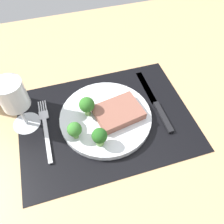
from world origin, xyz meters
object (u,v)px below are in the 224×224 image
object	(u,v)px
steak	(118,112)
wine_glass	(14,98)
knife	(156,104)
fork	(46,128)
plate	(106,117)

from	to	relation	value
steak	wine_glass	distance (cm)	24.81
knife	wine_glass	xyz separation A→B (cm)	(-34.45, 4.23, 9.64)
wine_glass	fork	bearing A→B (deg)	-36.77
wine_glass	knife	bearing A→B (deg)	-7.01
steak	wine_glass	world-z (taller)	wine_glass
plate	fork	xyz separation A→B (cm)	(-15.43, 1.42, -0.55)
steak	knife	xyz separation A→B (cm)	(11.38, 1.26, -2.34)
steak	fork	size ratio (longest dim) A/B	0.60
wine_glass	plate	bearing A→B (deg)	-13.46
plate	steak	world-z (taller)	steak
wine_glass	steak	bearing A→B (deg)	-13.39
steak	knife	bearing A→B (deg)	6.30
plate	steak	xyz separation A→B (cm)	(3.17, -0.73, 1.85)
plate	wine_glass	size ratio (longest dim) A/B	1.59
knife	wine_glass	bearing A→B (deg)	176.04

